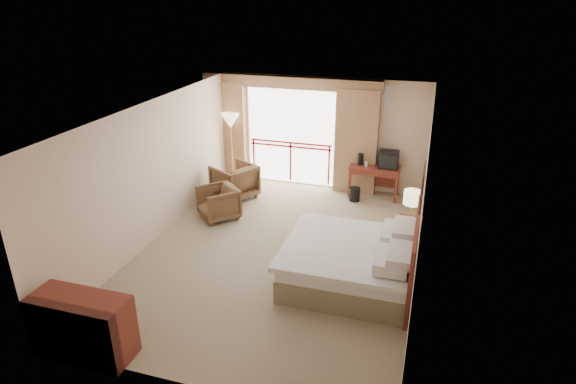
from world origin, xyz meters
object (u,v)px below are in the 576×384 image
(desk, at_px, (375,172))
(armchair_near, at_px, (219,217))
(table_lamp, at_px, (412,198))
(tv, at_px, (389,159))
(dresser, at_px, (82,326))
(bed, at_px, (353,262))
(side_table, at_px, (215,194))
(nightstand, at_px, (408,235))
(armchair_far, at_px, (235,197))
(floor_lamp, at_px, (231,123))
(wastebasket, at_px, (355,194))

(desk, xyz_separation_m, armchair_near, (-3.04, -2.20, -0.59))
(table_lamp, bearing_deg, tv, 105.79)
(armchair_near, xyz_separation_m, dresser, (0.03, -4.39, 0.44))
(bed, bearing_deg, tv, 87.63)
(desk, distance_m, armchair_near, 3.80)
(tv, bearing_deg, armchair_near, -136.91)
(armchair_near, bearing_deg, desk, 79.60)
(desk, height_order, side_table, desk)
(nightstand, distance_m, armchair_far, 4.34)
(floor_lamp, bearing_deg, armchair_near, -75.24)
(table_lamp, bearing_deg, bed, -120.01)
(bed, relative_size, desk, 1.82)
(side_table, bearing_deg, bed, -30.54)
(tv, bearing_deg, floor_lamp, -168.55)
(nightstand, height_order, dresser, dresser)
(armchair_far, bearing_deg, side_table, 13.77)
(floor_lamp, bearing_deg, tv, 1.07)
(nightstand, height_order, floor_lamp, floor_lamp)
(bed, xyz_separation_m, desk, (-0.14, 3.81, 0.22))
(tv, bearing_deg, dresser, -106.47)
(nightstand, relative_size, side_table, 1.28)
(armchair_far, bearing_deg, desk, 138.10)
(wastebasket, bearing_deg, tv, 29.39)
(table_lamp, distance_m, armchair_near, 4.14)
(wastebasket, height_order, side_table, side_table)
(desk, distance_m, tv, 0.48)
(desk, height_order, armchair_far, desk)
(armchair_far, bearing_deg, tv, 135.68)
(table_lamp, height_order, dresser, table_lamp)
(nightstand, xyz_separation_m, tv, (-0.66, 2.39, 0.65))
(tv, bearing_deg, nightstand, -64.14)
(table_lamp, xyz_separation_m, desk, (-0.96, 2.40, -0.46))
(nightstand, height_order, armchair_near, nightstand)
(nightstand, xyz_separation_m, wastebasket, (-1.34, 2.00, -0.15))
(bed, bearing_deg, floor_lamp, 135.37)
(side_table, relative_size, floor_lamp, 0.27)
(table_lamp, xyz_separation_m, floor_lamp, (-4.55, 2.27, 0.47))
(table_lamp, relative_size, armchair_far, 0.62)
(wastebasket, bearing_deg, table_lamp, -55.47)
(bed, distance_m, wastebasket, 3.42)
(bed, height_order, table_lamp, table_lamp)
(armchair_near, distance_m, side_table, 0.62)
(wastebasket, relative_size, armchair_near, 0.41)
(table_lamp, xyz_separation_m, side_table, (-4.29, 0.63, -0.72))
(nightstand, xyz_separation_m, armchair_near, (-4.00, 0.25, -0.31))
(bed, xyz_separation_m, tv, (0.16, 3.75, 0.58))
(floor_lamp, distance_m, dresser, 6.58)
(armchair_far, distance_m, floor_lamp, 1.85)
(floor_lamp, bearing_deg, desk, 2.08)
(desk, bearing_deg, wastebasket, -128.74)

